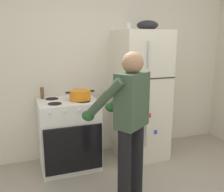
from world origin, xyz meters
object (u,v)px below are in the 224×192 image
Objects in this scene: stove_range at (69,134)px; red_pot at (80,95)px; mixing_bowl at (147,25)px; person_cook at (128,117)px; pepper_mill at (42,93)px; refrigerator at (140,95)px; coffee_mug at (129,27)px.

red_pot is at bearing -13.92° from stove_range.
stove_range is at bearing -179.48° from mixing_bowl.
person_cook is at bearing -74.30° from red_pot.
pepper_mill is (-0.46, 0.25, 0.01)m from red_pot.
refrigerator is at bearing 0.54° from stove_range.
refrigerator is 0.98m from coffee_mug.
red_pot is at bearing -172.16° from coffee_mug.
refrigerator is 4.86× the size of red_pot.
mixing_bowl is at bearing -10.99° from coffee_mug.
red_pot is 1.27× the size of mixing_bowl.
mixing_bowl reaches higher than stove_range.
red_pot is at bearing -176.85° from refrigerator.
mixing_bowl is at bearing 0.22° from refrigerator.
refrigerator is at bearing -15.84° from coffee_mug.
coffee_mug reaches higher than person_cook.
coffee_mug reaches higher than refrigerator.
mixing_bowl is (1.14, 0.01, 1.44)m from stove_range.
red_pot is at bearing -177.09° from mixing_bowl.
coffee_mug is at bearing -7.20° from pepper_mill.
coffee_mug is (0.73, 0.10, 0.88)m from red_pot.
coffee_mug reaches higher than stove_range.
mixing_bowl is (0.08, 0.00, 0.98)m from refrigerator.
red_pot is 1.15m from coffee_mug.
stove_range is at bearing 113.27° from person_cook.
mixing_bowl is at bearing -7.88° from pepper_mill.
red_pot is (0.16, -0.04, 0.54)m from stove_range.
pepper_mill is (-0.73, 1.21, 0.06)m from person_cook.
coffee_mug is at bearing 164.16° from refrigerator.
coffee_mug is at bearing 3.89° from stove_range.
red_pot is at bearing -28.52° from pepper_mill.
person_cook is 5.37× the size of mixing_bowl.
person_cook is at bearing -66.73° from stove_range.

